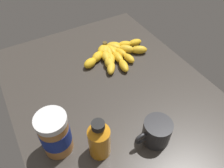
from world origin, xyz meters
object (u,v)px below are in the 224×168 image
at_px(coffee_mug, 156,132).
at_px(peanut_butter_jar, 55,134).
at_px(banana_bunch, 114,54).
at_px(honey_bottle, 99,139).

bearing_deg(coffee_mug, peanut_butter_jar, 65.73).
bearing_deg(banana_bunch, peanut_butter_jar, 128.85).
distance_m(banana_bunch, honey_bottle, 0.45).
xyz_separation_m(peanut_butter_jar, coffee_mug, (-0.12, -0.27, -0.03)).
bearing_deg(coffee_mug, banana_bunch, -12.71).
height_order(peanut_butter_jar, honey_bottle, peanut_butter_jar).
height_order(banana_bunch, honey_bottle, honey_bottle).
xyz_separation_m(banana_bunch, coffee_mug, (-0.42, 0.09, 0.02)).
distance_m(peanut_butter_jar, coffee_mug, 0.30).
xyz_separation_m(honey_bottle, coffee_mug, (-0.05, -0.17, -0.03)).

